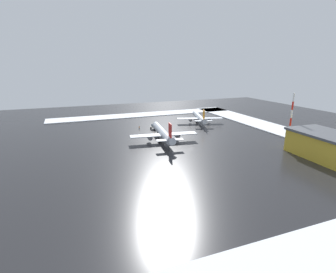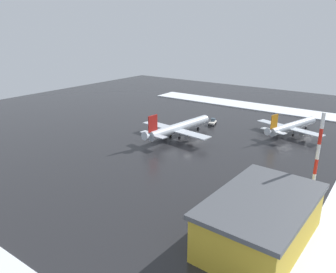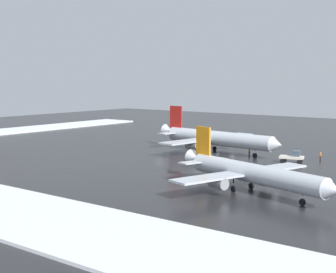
{
  "view_description": "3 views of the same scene",
  "coord_description": "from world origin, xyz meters",
  "px_view_note": "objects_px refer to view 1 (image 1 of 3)",
  "views": [
    {
      "loc": [
        -91.7,
        45.49,
        31.08
      ],
      "look_at": [
        -1.38,
        10.4,
        4.31
      ],
      "focal_mm": 28.0,
      "sensor_mm": 36.0,
      "label": 1
    },
    {
      "loc": [
        -81.44,
        -51.01,
        35.96
      ],
      "look_at": [
        -0.26,
        7.49,
        2.65
      ],
      "focal_mm": 35.0,
      "sensor_mm": 36.0,
      "label": 2
    },
    {
      "loc": [
        69.84,
        -87.9,
        16.87
      ],
      "look_at": [
        1.31,
        0.53,
        3.95
      ],
      "focal_mm": 55.0,
      "sensor_mm": 36.0,
      "label": 3
    }
  ],
  "objects_px": {
    "ground_crew_near_tug": "(154,134)",
    "cargo_hangar": "(327,146)",
    "airplane_distant_tail": "(199,117)",
    "ground_crew_by_nose_gear": "(139,127)",
    "airplane_parked_starboard": "(163,133)",
    "pushback_tug": "(154,127)",
    "antenna_mast": "(291,118)"
  },
  "relations": [
    {
      "from": "airplane_distant_tail",
      "to": "ground_crew_by_nose_gear",
      "type": "bearing_deg",
      "value": 111.69
    },
    {
      "from": "airplane_parked_starboard",
      "to": "antenna_mast",
      "type": "bearing_deg",
      "value": -105.47
    },
    {
      "from": "antenna_mast",
      "to": "cargo_hangar",
      "type": "xyz_separation_m",
      "value": [
        -20.32,
        3.86,
        -5.56
      ]
    },
    {
      "from": "ground_crew_near_tug",
      "to": "cargo_hangar",
      "type": "bearing_deg",
      "value": 99.16
    },
    {
      "from": "pushback_tug",
      "to": "ground_crew_by_nose_gear",
      "type": "bearing_deg",
      "value": 51.53
    },
    {
      "from": "airplane_distant_tail",
      "to": "pushback_tug",
      "type": "bearing_deg",
      "value": 118.77
    },
    {
      "from": "airplane_parked_starboard",
      "to": "cargo_hangar",
      "type": "xyz_separation_m",
      "value": [
        -40.72,
        -44.46,
        1.13
      ]
    },
    {
      "from": "airplane_parked_starboard",
      "to": "antenna_mast",
      "type": "height_order",
      "value": "antenna_mast"
    },
    {
      "from": "airplane_parked_starboard",
      "to": "ground_crew_near_tug",
      "type": "relative_size",
      "value": 19.73
    },
    {
      "from": "ground_crew_near_tug",
      "to": "airplane_parked_starboard",
      "type": "bearing_deg",
      "value": 65.25
    },
    {
      "from": "pushback_tug",
      "to": "antenna_mast",
      "type": "xyz_separation_m",
      "value": [
        -40.11,
        -45.7,
        8.72
      ]
    },
    {
      "from": "cargo_hangar",
      "to": "ground_crew_by_nose_gear",
      "type": "bearing_deg",
      "value": 39.81
    },
    {
      "from": "ground_crew_by_nose_gear",
      "to": "airplane_parked_starboard",
      "type": "bearing_deg",
      "value": 27.05
    },
    {
      "from": "airplane_parked_starboard",
      "to": "antenna_mast",
      "type": "xyz_separation_m",
      "value": [
        -20.4,
        -48.32,
        6.69
      ]
    },
    {
      "from": "cargo_hangar",
      "to": "ground_crew_near_tug",
      "type": "bearing_deg",
      "value": 45.61
    },
    {
      "from": "airplane_distant_tail",
      "to": "cargo_hangar",
      "type": "height_order",
      "value": "airplane_distant_tail"
    },
    {
      "from": "antenna_mast",
      "to": "pushback_tug",
      "type": "bearing_deg",
      "value": 48.73
    },
    {
      "from": "airplane_parked_starboard",
      "to": "pushback_tug",
      "type": "height_order",
      "value": "airplane_parked_starboard"
    },
    {
      "from": "pushback_tug",
      "to": "airplane_parked_starboard",
      "type": "bearing_deg",
      "value": 157.66
    },
    {
      "from": "airplane_parked_starboard",
      "to": "cargo_hangar",
      "type": "relative_size",
      "value": 1.32
    },
    {
      "from": "airplane_parked_starboard",
      "to": "pushback_tug",
      "type": "relative_size",
      "value": 6.73
    },
    {
      "from": "ground_crew_by_nose_gear",
      "to": "antenna_mast",
      "type": "bearing_deg",
      "value": 67.32
    },
    {
      "from": "airplane_parked_starboard",
      "to": "cargo_hangar",
      "type": "bearing_deg",
      "value": -125.07
    },
    {
      "from": "airplane_parked_starboard",
      "to": "ground_crew_near_tug",
      "type": "distance_m",
      "value": 8.32
    },
    {
      "from": "cargo_hangar",
      "to": "pushback_tug",
      "type": "bearing_deg",
      "value": 37.04
    },
    {
      "from": "cargo_hangar",
      "to": "airplane_parked_starboard",
      "type": "bearing_deg",
      "value": 49.85
    },
    {
      "from": "ground_crew_by_nose_gear",
      "to": "pushback_tug",
      "type": "bearing_deg",
      "value": 83.01
    },
    {
      "from": "cargo_hangar",
      "to": "airplane_distant_tail",
      "type": "bearing_deg",
      "value": 13.89
    },
    {
      "from": "airplane_distant_tail",
      "to": "ground_crew_by_nose_gear",
      "type": "distance_m",
      "value": 35.18
    },
    {
      "from": "antenna_mast",
      "to": "cargo_hangar",
      "type": "height_order",
      "value": "antenna_mast"
    },
    {
      "from": "ground_crew_by_nose_gear",
      "to": "antenna_mast",
      "type": "xyz_separation_m",
      "value": [
        -43.07,
        -52.45,
        9.03
      ]
    },
    {
      "from": "airplane_distant_tail",
      "to": "ground_crew_by_nose_gear",
      "type": "xyz_separation_m",
      "value": [
        -3.15,
        34.99,
        -1.97
      ]
    }
  ]
}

